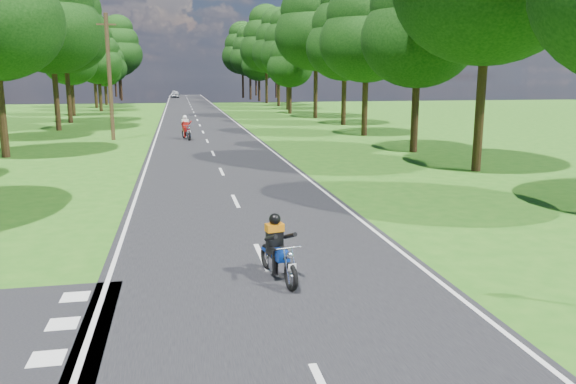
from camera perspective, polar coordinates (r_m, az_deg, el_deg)
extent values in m
plane|color=#256116|center=(11.16, -1.16, -9.86)|extent=(160.00, 160.00, 0.00)
cube|color=black|center=(60.39, -9.40, 7.64)|extent=(7.00, 140.00, 0.02)
cube|color=silver|center=(13.01, -2.69, -6.58)|extent=(0.12, 2.00, 0.01)
cube|color=silver|center=(18.76, -5.36, -0.91)|extent=(0.12, 2.00, 0.01)
cube|color=silver|center=(24.63, -6.76, 2.08)|extent=(0.12, 2.00, 0.01)
cube|color=silver|center=(30.55, -7.62, 3.92)|extent=(0.12, 2.00, 0.01)
cube|color=silver|center=(36.50, -8.21, 5.15)|extent=(0.12, 2.00, 0.01)
cube|color=silver|center=(42.46, -8.63, 6.04)|extent=(0.12, 2.00, 0.01)
cube|color=silver|center=(48.43, -8.95, 6.71)|extent=(0.12, 2.00, 0.01)
cube|color=silver|center=(54.41, -9.20, 7.24)|extent=(0.12, 2.00, 0.01)
cube|color=silver|center=(60.39, -9.40, 7.66)|extent=(0.12, 2.00, 0.01)
cube|color=silver|center=(66.37, -9.56, 8.00)|extent=(0.12, 2.00, 0.01)
cube|color=silver|center=(72.36, -9.70, 8.29)|extent=(0.12, 2.00, 0.01)
cube|color=silver|center=(78.35, -9.82, 8.53)|extent=(0.12, 2.00, 0.01)
cube|color=silver|center=(84.34, -9.92, 8.74)|extent=(0.12, 2.00, 0.01)
cube|color=silver|center=(90.33, -10.00, 8.92)|extent=(0.12, 2.00, 0.01)
cube|color=silver|center=(96.33, -10.08, 9.08)|extent=(0.12, 2.00, 0.01)
cube|color=silver|center=(102.32, -10.15, 9.22)|extent=(0.12, 2.00, 0.01)
cube|color=silver|center=(108.32, -10.21, 9.34)|extent=(0.12, 2.00, 0.01)
cube|color=silver|center=(114.31, -10.26, 9.45)|extent=(0.12, 2.00, 0.01)
cube|color=silver|center=(120.31, -10.31, 9.55)|extent=(0.12, 2.00, 0.01)
cube|color=silver|center=(126.30, -10.35, 9.64)|extent=(0.12, 2.00, 0.01)
cube|color=silver|center=(60.38, -12.56, 7.54)|extent=(0.10, 140.00, 0.01)
cube|color=silver|center=(60.57, -6.25, 7.76)|extent=(0.10, 140.00, 0.01)
cube|color=silver|center=(9.31, -23.29, -15.26)|extent=(0.50, 0.50, 0.01)
cube|color=silver|center=(10.38, -21.90, -12.31)|extent=(0.50, 0.50, 0.01)
cube|color=silver|center=(11.47, -20.80, -9.92)|extent=(0.50, 0.50, 0.01)
cylinder|color=black|center=(32.28, -27.02, 6.62)|extent=(0.40, 0.40, 3.91)
cylinder|color=black|center=(41.02, -27.04, 7.35)|extent=(0.40, 0.40, 3.79)
cylinder|color=black|center=(46.75, -22.43, 8.43)|extent=(0.40, 0.40, 4.32)
ellipsoid|color=black|center=(46.83, -22.95, 14.93)|extent=(7.56, 7.56, 6.42)
ellipsoid|color=black|center=(47.03, -23.17, 17.48)|extent=(6.48, 6.48, 5.51)
cylinder|color=black|center=(54.19, -21.36, 8.89)|extent=(0.40, 0.40, 4.40)
ellipsoid|color=black|center=(54.27, -21.80, 14.60)|extent=(7.71, 7.71, 6.55)
ellipsoid|color=black|center=(54.46, -21.98, 16.85)|extent=(6.60, 6.60, 5.61)
cylinder|color=black|center=(63.98, -21.01, 8.68)|extent=(0.40, 0.40, 3.20)
ellipsoid|color=black|center=(63.95, -21.28, 12.20)|extent=(5.60, 5.60, 4.76)
ellipsoid|color=black|center=(64.00, -21.38, 13.59)|extent=(4.80, 4.80, 4.08)
ellipsoid|color=black|center=(64.09, -21.49, 14.98)|extent=(3.60, 3.60, 3.06)
cylinder|color=black|center=(70.99, -18.52, 9.08)|extent=(0.40, 0.40, 3.22)
ellipsoid|color=black|center=(70.97, -18.73, 12.27)|extent=(5.64, 5.64, 4.79)
ellipsoid|color=black|center=(71.02, -18.81, 13.54)|extent=(4.83, 4.83, 4.11)
ellipsoid|color=black|center=(71.10, -18.90, 14.80)|extent=(3.62, 3.62, 3.08)
cylinder|color=black|center=(78.88, -18.94, 9.39)|extent=(0.40, 0.40, 3.61)
ellipsoid|color=black|center=(78.88, -19.16, 12.61)|extent=(6.31, 6.31, 5.37)
ellipsoid|color=black|center=(78.94, -19.25, 13.89)|extent=(5.41, 5.41, 4.60)
ellipsoid|color=black|center=(79.05, -19.33, 15.16)|extent=(4.06, 4.06, 3.45)
cylinder|color=black|center=(86.61, -18.00, 9.29)|extent=(0.40, 0.40, 2.67)
ellipsoid|color=black|center=(86.57, -18.14, 11.46)|extent=(4.67, 4.67, 3.97)
ellipsoid|color=black|center=(86.58, -18.19, 12.32)|extent=(4.00, 4.00, 3.40)
ellipsoid|color=black|center=(86.62, -18.25, 13.18)|extent=(3.00, 3.00, 2.55)
cylinder|color=black|center=(95.73, -17.51, 9.62)|extent=(0.40, 0.40, 3.09)
ellipsoid|color=black|center=(95.70, -17.65, 11.89)|extent=(5.40, 5.40, 4.59)
ellipsoid|color=black|center=(95.73, -17.71, 12.79)|extent=(4.63, 4.63, 3.93)
ellipsoid|color=black|center=(95.79, -17.76, 13.69)|extent=(3.47, 3.47, 2.95)
cylinder|color=black|center=(102.10, -16.60, 10.16)|extent=(0.40, 0.40, 4.48)
ellipsoid|color=black|center=(102.15, -16.78, 13.25)|extent=(7.84, 7.84, 6.66)
ellipsoid|color=black|center=(102.25, -16.86, 14.47)|extent=(6.72, 6.72, 5.71)
ellipsoid|color=black|center=(102.39, -16.93, 15.69)|extent=(5.04, 5.04, 4.28)
cylinder|color=black|center=(111.13, -16.71, 10.14)|extent=(0.40, 0.40, 4.09)
ellipsoid|color=black|center=(111.16, -16.86, 12.73)|extent=(7.16, 7.16, 6.09)
ellipsoid|color=black|center=(111.23, -16.92, 13.76)|extent=(6.14, 6.14, 5.22)
ellipsoid|color=black|center=(111.33, -16.99, 14.78)|extent=(4.61, 4.61, 3.92)
cylinder|color=black|center=(25.90, 18.86, 7.04)|extent=(0.40, 0.40, 4.56)
cylinder|color=black|center=(31.66, 12.74, 7.14)|extent=(0.40, 0.40, 3.49)
ellipsoid|color=black|center=(31.64, 13.10, 14.93)|extent=(6.12, 6.12, 5.20)
ellipsoid|color=black|center=(31.79, 13.25, 17.99)|extent=(5.24, 5.24, 4.46)
cylinder|color=black|center=(39.98, 7.80, 8.35)|extent=(0.40, 0.40, 3.69)
ellipsoid|color=black|center=(39.99, 7.99, 14.86)|extent=(6.46, 6.46, 5.49)
ellipsoid|color=black|center=(40.13, 8.06, 17.43)|extent=(5.54, 5.54, 4.71)
cylinder|color=black|center=(48.73, 5.69, 9.01)|extent=(0.40, 0.40, 3.74)
ellipsoid|color=black|center=(48.74, 5.80, 14.43)|extent=(6.55, 6.55, 5.57)
ellipsoid|color=black|center=(48.86, 5.84, 16.56)|extent=(5.62, 5.62, 4.77)
ellipsoid|color=black|center=(49.05, 5.89, 18.69)|extent=(4.21, 4.21, 3.58)
cylinder|color=black|center=(56.60, 2.81, 9.87)|extent=(0.40, 0.40, 4.64)
ellipsoid|color=black|center=(56.71, 2.87, 15.65)|extent=(8.12, 8.12, 6.91)
ellipsoid|color=black|center=(56.91, 2.90, 17.92)|extent=(6.96, 6.96, 5.92)
cylinder|color=black|center=(63.41, 0.20, 9.29)|extent=(0.40, 0.40, 2.91)
ellipsoid|color=black|center=(63.36, 0.20, 12.53)|extent=(5.09, 5.09, 4.33)
ellipsoid|color=black|center=(63.40, 0.20, 13.81)|extent=(4.36, 4.36, 3.71)
ellipsoid|color=black|center=(63.46, 0.20, 15.09)|extent=(3.27, 3.27, 2.78)
cylinder|color=black|center=(70.96, -0.01, 9.94)|extent=(0.40, 0.40, 3.88)
ellipsoid|color=black|center=(70.97, -0.01, 13.79)|extent=(6.78, 6.78, 5.77)
ellipsoid|color=black|center=(71.07, -0.01, 15.31)|extent=(5.81, 5.81, 4.94)
ellipsoid|color=black|center=(71.21, -0.01, 16.83)|extent=(4.36, 4.36, 3.71)
cylinder|color=black|center=(79.34, -0.96, 10.23)|extent=(0.40, 0.40, 4.18)
ellipsoid|color=black|center=(79.38, -0.98, 13.94)|extent=(7.31, 7.31, 6.21)
ellipsoid|color=black|center=(79.48, -0.98, 15.41)|extent=(6.27, 6.27, 5.33)
ellipsoid|color=black|center=(79.64, -0.99, 16.87)|extent=(4.70, 4.70, 4.00)
cylinder|color=black|center=(88.12, -2.19, 10.51)|extent=(0.40, 0.40, 4.63)
ellipsoid|color=black|center=(88.19, -2.22, 14.22)|extent=(8.11, 8.11, 6.89)
ellipsoid|color=black|center=(88.32, -2.23, 15.68)|extent=(6.95, 6.95, 5.91)
ellipsoid|color=black|center=(88.51, -2.25, 17.14)|extent=(5.21, 5.21, 4.43)
cylinder|color=black|center=(95.33, -2.94, 10.21)|extent=(0.40, 0.40, 3.36)
ellipsoid|color=black|center=(95.31, -2.97, 12.70)|extent=(5.88, 5.88, 5.00)
ellipsoid|color=black|center=(95.35, -2.98, 13.68)|extent=(5.04, 5.04, 4.29)
ellipsoid|color=black|center=(95.43, -2.99, 14.67)|extent=(3.78, 3.78, 3.21)
cylinder|color=black|center=(102.41, -3.84, 10.50)|extent=(0.40, 0.40, 4.09)
ellipsoid|color=black|center=(102.43, -3.88, 13.32)|extent=(7.15, 7.15, 6.08)
ellipsoid|color=black|center=(102.51, -3.89, 14.43)|extent=(6.13, 6.13, 5.21)
ellipsoid|color=black|center=(102.62, -3.91, 15.54)|extent=(4.60, 4.60, 3.91)
cylinder|color=black|center=(110.05, -4.60, 10.68)|extent=(0.40, 0.40, 4.48)
ellipsoid|color=black|center=(110.09, -4.64, 13.55)|extent=(7.84, 7.84, 6.66)
ellipsoid|color=black|center=(110.19, -4.66, 14.68)|extent=(6.72, 6.72, 5.71)
ellipsoid|color=black|center=(110.33, -4.68, 15.81)|extent=(5.04, 5.04, 4.28)
cylinder|color=black|center=(120.87, -17.10, 10.14)|extent=(0.40, 0.40, 3.84)
ellipsoid|color=black|center=(120.87, -17.23, 12.38)|extent=(6.72, 6.72, 5.71)
ellipsoid|color=black|center=(120.93, -17.29, 13.26)|extent=(5.76, 5.76, 4.90)
ellipsoid|color=black|center=(121.01, -17.34, 14.15)|extent=(4.32, 4.32, 3.67)
cylinder|color=black|center=(123.39, -3.26, 10.72)|extent=(0.40, 0.40, 4.16)
ellipsoid|color=black|center=(123.41, -3.29, 13.10)|extent=(7.28, 7.28, 6.19)
ellipsoid|color=black|center=(123.48, -3.30, 14.04)|extent=(6.24, 6.24, 5.30)
ellipsoid|color=black|center=(123.58, -3.31, 14.98)|extent=(4.68, 4.68, 3.98)
cylinder|color=black|center=(106.21, -19.00, 9.80)|extent=(0.40, 0.40, 3.52)
ellipsoid|color=black|center=(106.20, -19.16, 12.13)|extent=(6.16, 6.16, 5.24)
ellipsoid|color=black|center=(106.25, -19.22, 13.05)|extent=(5.28, 5.28, 4.49)
ellipsoid|color=black|center=(106.32, -19.28, 13.97)|extent=(3.96, 3.96, 3.37)
cylinder|color=black|center=(109.86, -1.20, 10.71)|extent=(0.40, 0.40, 4.48)
ellipsoid|color=black|center=(109.90, -1.21, 13.58)|extent=(7.84, 7.84, 6.66)
ellipsoid|color=black|center=(110.00, -1.21, 14.72)|extent=(6.72, 6.72, 5.71)
ellipsoid|color=black|center=(110.13, -1.22, 15.86)|extent=(5.04, 5.04, 4.28)
cylinder|color=#382616|center=(38.46, -17.67, 11.00)|extent=(0.26, 0.26, 8.00)
cube|color=#382616|center=(38.59, -17.99, 15.89)|extent=(1.20, 0.10, 0.10)
imported|color=silver|center=(112.68, -11.41, 9.74)|extent=(1.78, 4.19, 1.41)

